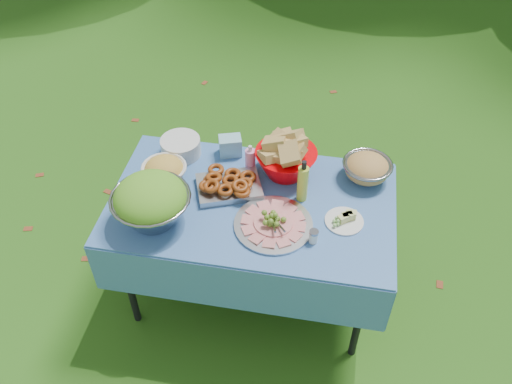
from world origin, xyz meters
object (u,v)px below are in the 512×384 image
salad_bowl (151,202)px  bread_bowl (286,157)px  pasta_bowl_steel (367,168)px  charcuterie_platter (273,219)px  oil_bottle (303,181)px  picnic_table (252,249)px  plate_stack (181,147)px

salad_bowl → bread_bowl: 0.75m
pasta_bowl_steel → charcuterie_platter: (-0.44, -0.43, -0.02)m
oil_bottle → pasta_bowl_steel: bearing=34.3°
pasta_bowl_steel → oil_bottle: size_ratio=1.03×
pasta_bowl_steel → charcuterie_platter: size_ratio=0.66×
pasta_bowl_steel → bread_bowl: bearing=-175.2°
picnic_table → oil_bottle: (0.25, 0.07, 0.51)m
charcuterie_platter → oil_bottle: bearing=61.7°
picnic_table → oil_bottle: oil_bottle is taller
salad_bowl → charcuterie_platter: (0.59, 0.07, -0.08)m
plate_stack → oil_bottle: bearing=-18.5°
bread_bowl → oil_bottle: size_ratio=1.32×
charcuterie_platter → picnic_table: bearing=133.8°
pasta_bowl_steel → oil_bottle: bearing=-145.7°
salad_bowl → pasta_bowl_steel: size_ratio=1.50×
bread_bowl → charcuterie_platter: size_ratio=0.85×
pasta_bowl_steel → charcuterie_platter: bearing=-135.2°
plate_stack → pasta_bowl_steel: pasta_bowl_steel is taller
picnic_table → salad_bowl: 0.71m
plate_stack → pasta_bowl_steel: 1.03m
salad_bowl → pasta_bowl_steel: bearing=25.9°
pasta_bowl_steel → oil_bottle: (-0.32, -0.22, 0.06)m
plate_stack → bread_bowl: size_ratio=0.67×
picnic_table → bread_bowl: (0.14, 0.25, 0.49)m
picnic_table → oil_bottle: bearing=16.0°
bread_bowl → oil_bottle: 0.21m
bread_bowl → picnic_table: bearing=-118.9°
picnic_table → charcuterie_platter: charcuterie_platter is taller
picnic_table → pasta_bowl_steel: size_ratio=5.63×
salad_bowl → oil_bottle: size_ratio=1.55×
plate_stack → oil_bottle: oil_bottle is taller
bread_bowl → charcuterie_platter: 0.40m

